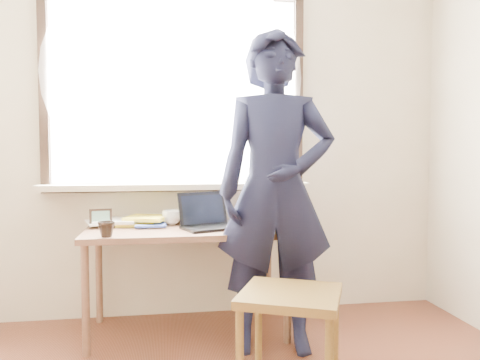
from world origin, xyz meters
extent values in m
cube|color=beige|center=(0.00, 2.00, 1.30)|extent=(3.50, 0.02, 2.60)
cube|color=white|center=(-0.20, 1.99, 1.60)|extent=(1.70, 0.01, 1.30)
cube|color=black|center=(-0.20, 1.97, 0.92)|extent=(1.82, 0.06, 0.06)
cube|color=black|center=(-1.08, 1.97, 1.60)|extent=(0.06, 0.06, 1.30)
cube|color=black|center=(0.68, 1.97, 1.60)|extent=(0.06, 0.06, 1.30)
cube|color=beige|center=(-0.20, 1.90, 0.93)|extent=(1.85, 0.20, 0.04)
cube|color=white|center=(-0.20, 1.91, 1.70)|extent=(1.95, 0.02, 1.65)
cube|color=brown|center=(-0.14, 1.63, 0.66)|extent=(1.27, 0.64, 0.04)
cylinder|color=brown|center=(-0.74, 1.36, 0.32)|extent=(0.05, 0.05, 0.65)
cylinder|color=brown|center=(-0.74, 1.90, 0.32)|extent=(0.05, 0.05, 0.65)
cylinder|color=brown|center=(0.45, 1.36, 0.32)|extent=(0.05, 0.05, 0.65)
cylinder|color=brown|center=(0.45, 1.90, 0.32)|extent=(0.05, 0.05, 0.65)
cube|color=black|center=(0.00, 1.55, 0.69)|extent=(0.39, 0.33, 0.02)
cube|color=black|center=(-0.04, 1.66, 0.80)|extent=(0.33, 0.18, 0.22)
cube|color=black|center=(-0.04, 1.66, 0.80)|extent=(0.29, 0.15, 0.18)
cube|color=black|center=(0.00, 1.54, 0.69)|extent=(0.32, 0.23, 0.00)
imported|color=white|center=(-0.24, 1.76, 0.73)|extent=(0.16, 0.16, 0.10)
imported|color=black|center=(-0.62, 1.37, 0.73)|extent=(0.13, 0.13, 0.09)
ellipsoid|color=black|center=(0.32, 1.53, 0.70)|extent=(0.08, 0.06, 0.03)
cube|color=white|center=(-0.38, 1.90, 0.69)|extent=(0.28, 0.30, 0.02)
cube|color=white|center=(-0.33, 1.71, 0.69)|extent=(0.39, 0.39, 0.01)
cube|color=white|center=(-0.38, 1.75, 0.70)|extent=(0.29, 0.30, 0.01)
cube|color=white|center=(-0.18, 1.76, 0.70)|extent=(0.24, 0.25, 0.01)
cube|color=white|center=(-0.22, 1.86, 0.71)|extent=(0.28, 0.33, 0.01)
cube|color=white|center=(-0.67, 1.81, 0.71)|extent=(0.28, 0.31, 0.01)
cube|color=brown|center=(-0.30, 1.83, 0.72)|extent=(0.20, 0.27, 0.02)
cube|color=white|center=(-0.34, 1.81, 0.71)|extent=(0.32, 0.34, 0.01)
cube|color=white|center=(-0.05, 1.79, 0.72)|extent=(0.25, 0.29, 0.00)
cube|color=white|center=(-0.06, 1.84, 0.73)|extent=(0.29, 0.31, 0.02)
imported|color=white|center=(-0.53, 1.87, 0.70)|extent=(0.22, 0.30, 0.03)
imported|color=white|center=(0.21, 1.89, 0.69)|extent=(0.30, 0.30, 0.02)
cube|color=black|center=(-0.69, 1.73, 0.74)|extent=(0.14, 0.04, 0.11)
cube|color=#476C30|center=(-0.69, 1.73, 0.74)|extent=(0.11, 0.02, 0.08)
cube|color=brown|center=(0.32, 0.83, 0.46)|extent=(0.62, 0.61, 0.04)
cylinder|color=brown|center=(0.05, 0.73, 0.22)|extent=(0.04, 0.04, 0.44)
cylinder|color=brown|center=(0.21, 1.09, 0.22)|extent=(0.04, 0.04, 0.44)
cylinder|color=brown|center=(0.59, 0.92, 0.22)|extent=(0.04, 0.04, 0.44)
imported|color=black|center=(0.36, 1.30, 0.94)|extent=(0.74, 0.54, 1.88)
camera|label=1|loc=(-0.28, -1.36, 1.16)|focal=35.00mm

